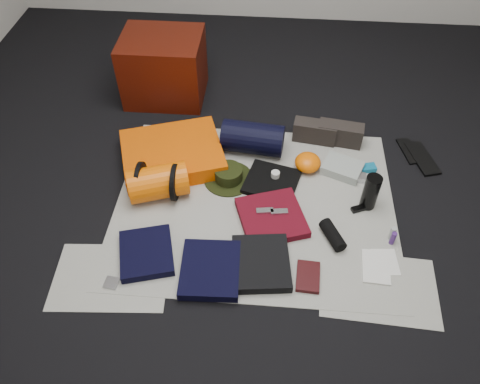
# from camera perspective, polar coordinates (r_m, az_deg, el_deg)

# --- Properties ---
(floor) EXTENTS (4.50, 4.50, 0.02)m
(floor) POSITION_cam_1_polar(r_m,az_deg,el_deg) (2.72, 1.81, -1.64)
(floor) COLOR black
(floor) RESTS_ON ground
(newspaper_mat) EXTENTS (1.60, 1.30, 0.01)m
(newspaper_mat) POSITION_cam_1_polar(r_m,az_deg,el_deg) (2.71, 1.82, -1.46)
(newspaper_mat) COLOR beige
(newspaper_mat) RESTS_ON floor
(newspaper_sheet_front_left) EXTENTS (0.61, 0.44, 0.00)m
(newspaper_sheet_front_left) POSITION_cam_1_polar(r_m,az_deg,el_deg) (2.51, -15.44, -9.92)
(newspaper_sheet_front_left) COLOR beige
(newspaper_sheet_front_left) RESTS_ON floor
(newspaper_sheet_front_right) EXTENTS (0.60, 0.43, 0.00)m
(newspaper_sheet_front_right) POSITION_cam_1_polar(r_m,az_deg,el_deg) (2.48, 16.50, -11.07)
(newspaper_sheet_front_right) COLOR beige
(newspaper_sheet_front_right) RESTS_ON floor
(red_cabinet) EXTENTS (0.55, 0.46, 0.45)m
(red_cabinet) POSITION_cam_1_polar(r_m,az_deg,el_deg) (3.42, -9.25, 14.75)
(red_cabinet) COLOR #450F05
(red_cabinet) RESTS_ON floor
(sleeping_pad) EXTENTS (0.73, 0.66, 0.11)m
(sleeping_pad) POSITION_cam_1_polar(r_m,az_deg,el_deg) (2.95, -8.23, 4.59)
(sleeping_pad) COLOR #E75602
(sleeping_pad) RESTS_ON newspaper_mat
(stuff_sack) EXTENTS (0.38, 0.30, 0.20)m
(stuff_sack) POSITION_cam_1_polar(r_m,az_deg,el_deg) (2.73, -9.96, 1.17)
(stuff_sack) COLOR #E95E03
(stuff_sack) RESTS_ON newspaper_mat
(sack_strap_left) EXTENTS (0.02, 0.22, 0.22)m
(sack_strap_left) POSITION_cam_1_polar(r_m,az_deg,el_deg) (2.75, -12.01, 1.42)
(sack_strap_left) COLOR black
(sack_strap_left) RESTS_ON newspaper_mat
(sack_strap_right) EXTENTS (0.03, 0.22, 0.22)m
(sack_strap_right) POSITION_cam_1_polar(r_m,az_deg,el_deg) (2.70, -7.92, 1.18)
(sack_strap_right) COLOR black
(sack_strap_right) RESTS_ON newspaper_mat
(navy_duffel) EXTENTS (0.40, 0.24, 0.20)m
(navy_duffel) POSITION_cam_1_polar(r_m,az_deg,el_deg) (2.96, 1.57, 6.59)
(navy_duffel) COLOR black
(navy_duffel) RESTS_ON newspaper_mat
(boonie_brim) EXTENTS (0.38, 0.38, 0.01)m
(boonie_brim) POSITION_cam_1_polar(r_m,az_deg,el_deg) (2.84, -1.40, 1.66)
(boonie_brim) COLOR black
(boonie_brim) RESTS_ON newspaper_mat
(boonie_crown) EXTENTS (0.17, 0.17, 0.07)m
(boonie_crown) POSITION_cam_1_polar(r_m,az_deg,el_deg) (2.81, -1.42, 2.25)
(boonie_crown) COLOR black
(boonie_crown) RESTS_ON boonie_brim
(hiking_boot_left) EXTENTS (0.29, 0.14, 0.14)m
(hiking_boot_left) POSITION_cam_1_polar(r_m,az_deg,el_deg) (3.10, 9.11, 7.29)
(hiking_boot_left) COLOR #292420
(hiking_boot_left) RESTS_ON newspaper_mat
(hiking_boot_right) EXTENTS (0.30, 0.15, 0.14)m
(hiking_boot_right) POSITION_cam_1_polar(r_m,az_deg,el_deg) (3.11, 12.12, 6.96)
(hiking_boot_right) COLOR #292420
(hiking_boot_right) RESTS_ON newspaper_mat
(flip_flop_left) EXTENTS (0.14, 0.25, 0.01)m
(flip_flop_left) POSITION_cam_1_polar(r_m,az_deg,el_deg) (3.21, 19.92, 4.73)
(flip_flop_left) COLOR black
(flip_flop_left) RESTS_ON floor
(flip_flop_right) EXTENTS (0.19, 0.32, 0.02)m
(flip_flop_right) POSITION_cam_1_polar(r_m,az_deg,el_deg) (3.19, 21.32, 3.85)
(flip_flop_right) COLOR black
(flip_flop_right) RESTS_ON floor
(trousers_navy_a) EXTENTS (0.34, 0.37, 0.05)m
(trousers_navy_a) POSITION_cam_1_polar(r_m,az_deg,el_deg) (2.51, -11.34, -7.30)
(trousers_navy_a) COLOR black
(trousers_navy_a) RESTS_ON newspaper_mat
(trousers_navy_b) EXTENTS (0.31, 0.35, 0.05)m
(trousers_navy_b) POSITION_cam_1_polar(r_m,az_deg,el_deg) (2.41, -3.64, -9.42)
(trousers_navy_b) COLOR black
(trousers_navy_b) RESTS_ON newspaper_mat
(trousers_charcoal) EXTENTS (0.33, 0.36, 0.05)m
(trousers_charcoal) POSITION_cam_1_polar(r_m,az_deg,el_deg) (2.43, 2.57, -8.66)
(trousers_charcoal) COLOR black
(trousers_charcoal) RESTS_ON newspaper_mat
(black_tshirt) EXTENTS (0.36, 0.35, 0.03)m
(black_tshirt) POSITION_cam_1_polar(r_m,az_deg,el_deg) (2.81, 3.87, 1.28)
(black_tshirt) COLOR black
(black_tshirt) RESTS_ON newspaper_mat
(red_shirt) EXTENTS (0.44, 0.44, 0.05)m
(red_shirt) POSITION_cam_1_polar(r_m,az_deg,el_deg) (2.62, 3.88, -3.11)
(red_shirt) COLOR #540915
(red_shirt) RESTS_ON newspaper_mat
(orange_stuff_sack) EXTENTS (0.21, 0.21, 0.11)m
(orange_stuff_sack) POSITION_cam_1_polar(r_m,az_deg,el_deg) (2.90, 8.26, 3.58)
(orange_stuff_sack) COLOR #E95E03
(orange_stuff_sack) RESTS_ON newspaper_mat
(first_aid_pouch) EXTENTS (0.28, 0.25, 0.06)m
(first_aid_pouch) POSITION_cam_1_polar(r_m,az_deg,el_deg) (2.94, 12.37, 2.88)
(first_aid_pouch) COLOR gray
(first_aid_pouch) RESTS_ON newspaper_mat
(water_bottle) EXTENTS (0.12, 0.12, 0.22)m
(water_bottle) POSITION_cam_1_polar(r_m,az_deg,el_deg) (2.72, 15.65, -0.00)
(water_bottle) COLOR black
(water_bottle) RESTS_ON newspaper_mat
(speaker) EXTENTS (0.15, 0.20, 0.07)m
(speaker) POSITION_cam_1_polar(r_m,az_deg,el_deg) (2.57, 11.22, -5.16)
(speaker) COLOR black
(speaker) RESTS_ON newspaper_mat
(compact_camera) EXTENTS (0.10, 0.07, 0.04)m
(compact_camera) POSITION_cam_1_polar(r_m,az_deg,el_deg) (2.91, 14.10, 1.76)
(compact_camera) COLOR #B7B8BD
(compact_camera) RESTS_ON newspaper_mat
(cyan_case) EXTENTS (0.11, 0.08, 0.03)m
(cyan_case) POSITION_cam_1_polar(r_m,az_deg,el_deg) (2.99, 15.32, 2.85)
(cyan_case) COLOR #0E688D
(cyan_case) RESTS_ON newspaper_mat
(toiletry_purple) EXTENTS (0.04, 0.04, 0.08)m
(toiletry_purple) POSITION_cam_1_polar(r_m,az_deg,el_deg) (2.63, 18.14, -5.38)
(toiletry_purple) COLOR #43206A
(toiletry_purple) RESTS_ON newspaper_mat
(toiletry_clear) EXTENTS (0.04, 0.04, 0.09)m
(toiletry_clear) POSITION_cam_1_polar(r_m,az_deg,el_deg) (2.65, 18.07, -4.81)
(toiletry_clear) COLOR #9DA29E
(toiletry_clear) RESTS_ON newspaper_mat
(paperback_book) EXTENTS (0.13, 0.19, 0.03)m
(paperback_book) POSITION_cam_1_polar(r_m,az_deg,el_deg) (2.42, 8.29, -10.17)
(paperback_book) COLOR black
(paperback_book) RESTS_ON newspaper_mat
(map_booklet) EXTENTS (0.15, 0.21, 0.01)m
(map_booklet) POSITION_cam_1_polar(r_m,az_deg,el_deg) (2.54, 16.24, -8.75)
(map_booklet) COLOR silver
(map_booklet) RESTS_ON newspaper_mat
(map_printout) EXTENTS (0.14, 0.17, 0.01)m
(map_printout) POSITION_cam_1_polar(r_m,az_deg,el_deg) (2.57, 17.28, -8.16)
(map_printout) COLOR silver
(map_printout) RESTS_ON newspaper_mat
(sunglasses) EXTENTS (0.10, 0.07, 0.02)m
(sunglasses) POSITION_cam_1_polar(r_m,az_deg,el_deg) (2.75, 14.30, -1.96)
(sunglasses) COLOR black
(sunglasses) RESTS_ON newspaper_mat
(key_cluster) EXTENTS (0.07, 0.07, 0.01)m
(key_cluster) POSITION_cam_1_polar(r_m,az_deg,el_deg) (2.47, -15.40, -10.62)
(key_cluster) COLOR #B7B8BD
(key_cluster) RESTS_ON newspaper_mat
(tape_roll) EXTENTS (0.05, 0.05, 0.04)m
(tape_roll) POSITION_cam_1_polar(r_m,az_deg,el_deg) (2.81, 4.34, 2.15)
(tape_roll) COLOR silver
(tape_roll) RESTS_ON black_tshirt
(energy_bar_a) EXTENTS (0.10, 0.05, 0.01)m
(energy_bar_a) POSITION_cam_1_polar(r_m,az_deg,el_deg) (2.61, 3.05, -2.30)
(energy_bar_a) COLOR #B7B8BD
(energy_bar_a) RESTS_ON red_shirt
(energy_bar_b) EXTENTS (0.10, 0.05, 0.01)m
(energy_bar_b) POSITION_cam_1_polar(r_m,az_deg,el_deg) (2.61, 4.80, -2.40)
(energy_bar_b) COLOR #B7B8BD
(energy_bar_b) RESTS_ON red_shirt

